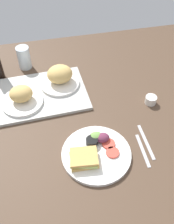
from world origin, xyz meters
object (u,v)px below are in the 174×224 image
(bread_plate_near, at_px, (22,97))
(espresso_cup, at_px, (151,100))
(plate_with_salad, at_px, (95,152))
(bread_plate_far, at_px, (60,77))
(drinking_glass, at_px, (24,58))
(fork, at_px, (143,150))
(serving_tray, at_px, (42,94))
(knife, at_px, (146,142))

(bread_plate_near, relative_size, espresso_cup, 3.65)
(bread_plate_near, height_order, plate_with_salad, bread_plate_near)
(espresso_cup, bearing_deg, bread_plate_far, 151.64)
(drinking_glass, bearing_deg, espresso_cup, -35.80)
(bread_plate_near, relative_size, drinking_glass, 1.58)
(fork, bearing_deg, bread_plate_far, 31.92)
(serving_tray, height_order, knife, serving_tray)
(bread_plate_near, distance_m, fork, 0.62)
(serving_tray, distance_m, drinking_glass, 0.27)
(bread_plate_far, bearing_deg, knife, -55.30)
(serving_tray, relative_size, espresso_cup, 8.04)
(bread_plate_far, xyz_separation_m, plate_with_salad, (0.08, -0.47, -0.04))
(drinking_glass, xyz_separation_m, fork, (0.45, -0.69, -0.06))
(bread_plate_near, distance_m, drinking_glass, 0.30)
(plate_with_salad, xyz_separation_m, drinking_glass, (-0.25, 0.67, 0.05))
(bread_plate_far, height_order, espresso_cup, bread_plate_far)
(serving_tray, height_order, drinking_glass, drinking_glass)
(bread_plate_far, bearing_deg, bread_plate_near, -153.72)
(bread_plate_near, bearing_deg, drinking_glass, 84.12)
(espresso_cup, height_order, fork, espresso_cup)
(espresso_cup, xyz_separation_m, knife, (-0.11, -0.22, -0.02))
(espresso_cup, xyz_separation_m, fork, (-0.14, -0.26, -0.02))
(bread_plate_near, distance_m, bread_plate_far, 0.23)
(bread_plate_near, xyz_separation_m, plate_with_salad, (0.28, -0.37, -0.03))
(plate_with_salad, distance_m, fork, 0.21)
(drinking_glass, height_order, espresso_cup, drinking_glass)
(serving_tray, xyz_separation_m, drinking_glass, (-0.07, 0.26, 0.06))
(serving_tray, xyz_separation_m, knife, (0.42, -0.39, -0.01))
(serving_tray, height_order, bread_plate_near, bread_plate_near)
(bread_plate_near, height_order, bread_plate_far, bread_plate_far)
(bread_plate_far, distance_m, drinking_glass, 0.26)
(bread_plate_far, bearing_deg, plate_with_salad, -80.83)
(serving_tray, distance_m, bread_plate_near, 0.12)
(drinking_glass, bearing_deg, plate_with_salad, -69.65)
(serving_tray, distance_m, fork, 0.58)
(bread_plate_far, distance_m, espresso_cup, 0.48)
(plate_with_salad, height_order, drinking_glass, drinking_glass)
(plate_with_salad, distance_m, espresso_cup, 0.42)
(bread_plate_near, relative_size, knife, 1.07)
(bread_plate_near, bearing_deg, bread_plate_far, 26.28)
(bread_plate_near, distance_m, espresso_cup, 0.64)
(serving_tray, bearing_deg, plate_with_salad, -66.42)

